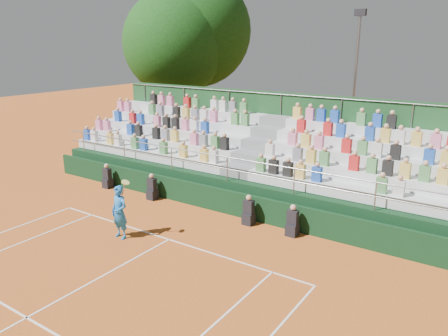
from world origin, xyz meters
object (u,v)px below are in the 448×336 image
Objects in this scene: tree_east at (195,31)px; floodlight_mast at (355,77)px; tree_west at (175,43)px; tennis_player at (120,212)px.

floodlight_mast is at bearing -5.74° from tree_east.
tree_east is at bearing 82.07° from tree_west.
tree_west is 2.11m from tree_east.
floodlight_mast is (11.95, -1.20, -2.58)m from tree_east.
tree_west is 12.36m from floodlight_mast.
tree_east reaches higher than tree_west.
tree_west is (-8.81, 13.79, 5.66)m from tennis_player.
tennis_player is 0.26× the size of floodlight_mast.
tennis_player is at bearing -57.42° from tree_west.
tree_east is at bearing 174.26° from floodlight_mast.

